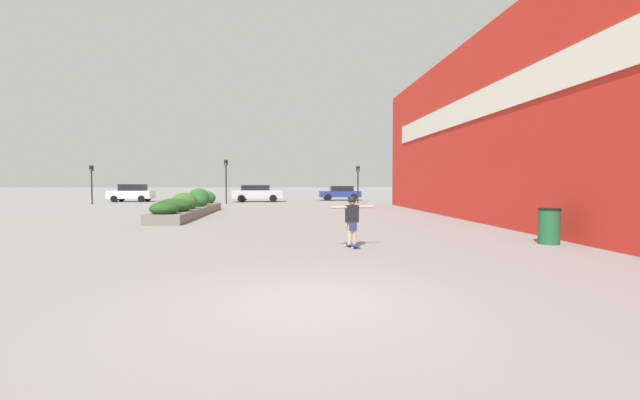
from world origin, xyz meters
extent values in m
plane|color=gray|center=(0.00, 0.00, 0.00)|extent=(300.00, 300.00, 0.00)
cube|color=red|center=(8.44, 10.12, 4.24)|extent=(0.60, 34.72, 8.48)
cube|color=silver|center=(8.10, 9.88, 5.24)|extent=(0.06, 29.13, 1.20)
cube|color=slate|center=(-5.57, 17.28, 0.22)|extent=(1.58, 11.12, 0.44)
ellipsoid|color=#234C1E|center=(-5.66, 12.67, 0.66)|extent=(1.26, 1.24, 0.61)
ellipsoid|color=#234C1E|center=(-5.66, 14.25, 0.70)|extent=(1.68, 1.47, 0.69)
ellipsoid|color=#3D6623|center=(-5.63, 16.15, 0.79)|extent=(1.34, 1.35, 0.94)
ellipsoid|color=#286028|center=(-5.60, 18.42, 0.74)|extent=(1.42, 1.17, 0.82)
ellipsoid|color=#286028|center=(-5.62, 19.80, 0.87)|extent=(1.25, 1.01, 1.15)
ellipsoid|color=#286028|center=(-5.62, 22.11, 0.77)|extent=(1.20, 1.00, 0.90)
cube|color=navy|center=(1.46, 5.31, 0.08)|extent=(0.39, 0.74, 0.01)
cylinder|color=beige|center=(1.31, 5.53, 0.03)|extent=(0.07, 0.07, 0.05)
cylinder|color=beige|center=(1.49, 5.58, 0.03)|extent=(0.07, 0.07, 0.05)
cylinder|color=beige|center=(1.43, 5.05, 0.03)|extent=(0.07, 0.07, 0.05)
cylinder|color=beige|center=(1.61, 5.10, 0.03)|extent=(0.07, 0.07, 0.05)
cylinder|color=tan|center=(1.39, 5.29, 0.39)|extent=(0.14, 0.14, 0.61)
cylinder|color=tan|center=(1.53, 5.33, 0.39)|extent=(0.14, 0.14, 0.61)
cube|color=navy|center=(1.46, 5.31, 0.59)|extent=(0.26, 0.23, 0.22)
cube|color=black|center=(1.46, 5.31, 0.94)|extent=(0.38, 0.25, 0.48)
cylinder|color=tan|center=(1.07, 5.21, 1.12)|extent=(0.46, 0.19, 0.08)
cylinder|color=tan|center=(1.84, 5.41, 1.12)|extent=(0.46, 0.19, 0.08)
sphere|color=tan|center=(1.46, 5.31, 1.28)|extent=(0.20, 0.20, 0.20)
sphere|color=black|center=(1.46, 5.31, 1.31)|extent=(0.23, 0.23, 0.23)
cylinder|color=#1E5B33|center=(7.30, 5.51, 0.50)|extent=(0.59, 0.59, 1.00)
cylinder|color=black|center=(7.30, 5.51, 1.02)|extent=(0.62, 0.62, 0.05)
cube|color=silver|center=(15.72, 32.73, 0.66)|extent=(4.23, 1.79, 0.69)
cube|color=black|center=(15.89, 32.73, 1.29)|extent=(2.33, 1.58, 0.57)
cylinder|color=black|center=(14.41, 31.88, 0.31)|extent=(0.62, 0.22, 0.62)
cylinder|color=black|center=(14.41, 33.58, 0.31)|extent=(0.62, 0.22, 0.62)
cylinder|color=black|center=(17.04, 31.88, 0.31)|extent=(0.62, 0.22, 0.62)
cylinder|color=black|center=(17.04, 33.58, 0.31)|extent=(0.62, 0.22, 0.62)
cube|color=navy|center=(4.98, 36.32, 0.62)|extent=(4.08, 1.91, 0.58)
cube|color=black|center=(5.15, 36.32, 1.17)|extent=(2.25, 1.68, 0.52)
cylinder|color=black|center=(3.72, 35.41, 0.33)|extent=(0.65, 0.22, 0.65)
cylinder|color=black|center=(3.72, 37.23, 0.33)|extent=(0.65, 0.22, 0.65)
cylinder|color=black|center=(6.25, 35.41, 0.33)|extent=(0.65, 0.22, 0.65)
cylinder|color=black|center=(6.25, 37.23, 0.33)|extent=(0.65, 0.22, 0.65)
cube|color=silver|center=(-14.75, 34.47, 0.67)|extent=(3.88, 1.80, 0.73)
cube|color=black|center=(-14.59, 34.47, 1.33)|extent=(2.13, 1.59, 0.59)
cylinder|color=black|center=(-15.95, 33.62, 0.30)|extent=(0.60, 0.22, 0.60)
cylinder|color=black|center=(-15.95, 35.33, 0.30)|extent=(0.60, 0.22, 0.60)
cylinder|color=black|center=(-13.54, 33.62, 0.30)|extent=(0.60, 0.22, 0.60)
cylinder|color=black|center=(-13.54, 35.33, 0.30)|extent=(0.60, 0.22, 0.60)
cube|color=#BCBCC1|center=(-3.01, 33.46, 0.71)|extent=(4.61, 1.76, 0.73)
cube|color=black|center=(-3.19, 33.46, 1.31)|extent=(2.54, 1.55, 0.48)
cylinder|color=black|center=(-1.58, 34.29, 0.34)|extent=(0.68, 0.22, 0.68)
cylinder|color=black|center=(-1.58, 32.62, 0.34)|extent=(0.68, 0.22, 0.68)
cylinder|color=black|center=(-4.44, 34.29, 0.34)|extent=(0.68, 0.22, 0.68)
cylinder|color=black|center=(-4.44, 32.62, 0.34)|extent=(0.68, 0.22, 0.68)
cylinder|color=black|center=(-5.42, 30.00, 1.62)|extent=(0.11, 0.11, 3.25)
cube|color=black|center=(-5.42, 30.00, 3.47)|extent=(0.28, 0.20, 0.45)
sphere|color=#2D2823|center=(-5.42, 29.88, 3.62)|extent=(0.15, 0.15, 0.15)
sphere|color=#2D2823|center=(-5.42, 29.88, 3.47)|extent=(0.15, 0.15, 0.15)
sphere|color=green|center=(-5.42, 29.88, 3.32)|extent=(0.15, 0.15, 0.15)
cylinder|color=black|center=(5.71, 29.73, 1.37)|extent=(0.11, 0.11, 2.74)
cube|color=black|center=(5.71, 29.73, 2.97)|extent=(0.28, 0.20, 0.45)
sphere|color=#2D2823|center=(5.71, 29.61, 3.12)|extent=(0.15, 0.15, 0.15)
sphere|color=#2D2823|center=(5.71, 29.61, 2.97)|extent=(0.15, 0.15, 0.15)
sphere|color=green|center=(5.71, 29.61, 2.82)|extent=(0.15, 0.15, 0.15)
cylinder|color=black|center=(-16.38, 30.19, 1.37)|extent=(0.11, 0.11, 2.74)
cube|color=black|center=(-16.38, 30.19, 2.96)|extent=(0.28, 0.20, 0.45)
sphere|color=#2D2823|center=(-16.38, 30.07, 3.11)|extent=(0.15, 0.15, 0.15)
sphere|color=#2D2823|center=(-16.38, 30.07, 2.96)|extent=(0.15, 0.15, 0.15)
sphere|color=green|center=(-16.38, 30.07, 2.81)|extent=(0.15, 0.15, 0.15)
camera|label=1|loc=(-0.34, -6.37, 1.80)|focal=24.00mm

